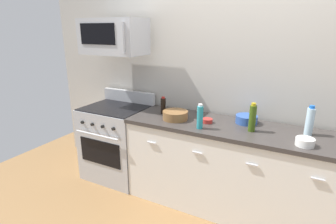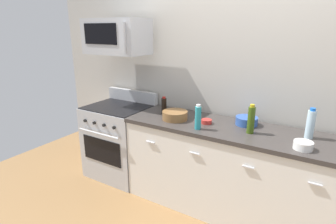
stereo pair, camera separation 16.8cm
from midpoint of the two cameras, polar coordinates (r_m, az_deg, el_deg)
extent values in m
plane|color=olive|center=(3.12, 14.02, -19.36)|extent=(6.32, 6.32, 0.00)
cube|color=#B7B2A8|center=(2.96, 18.35, 6.95)|extent=(5.26, 0.10, 2.70)
cube|color=silver|center=(2.88, 14.66, -12.29)|extent=(2.14, 0.62, 0.88)
cube|color=#383330|center=(2.69, 15.39, -3.72)|extent=(2.17, 0.65, 0.04)
cube|color=black|center=(2.88, 12.25, -21.57)|extent=(2.14, 0.02, 0.10)
cylinder|color=silver|center=(2.77, -1.99, -6.44)|extent=(0.10, 0.02, 0.02)
cylinder|color=silver|center=(2.56, 7.55, -8.73)|extent=(0.10, 0.02, 0.02)
cylinder|color=silver|center=(2.43, 18.61, -11.05)|extent=(0.10, 0.02, 0.02)
cylinder|color=silver|center=(2.39, 30.60, -13.07)|extent=(0.10, 0.02, 0.02)
cube|color=#B7BABF|center=(3.51, -8.85, -6.14)|extent=(0.76, 0.64, 0.91)
cube|color=black|center=(3.29, -12.48, -8.06)|extent=(0.58, 0.01, 0.30)
cylinder|color=#B7BABF|center=(3.18, -13.13, -4.50)|extent=(0.61, 0.02, 0.02)
cube|color=#B7BABF|center=(3.55, -6.25, 3.37)|extent=(0.76, 0.06, 0.16)
cube|color=black|center=(3.36, -9.21, 1.11)|extent=(0.73, 0.61, 0.01)
cylinder|color=black|center=(3.32, -15.82, -1.80)|extent=(0.04, 0.02, 0.04)
cylinder|color=black|center=(3.21, -13.95, -2.27)|extent=(0.04, 0.02, 0.04)
cylinder|color=black|center=(3.11, -11.96, -2.78)|extent=(0.04, 0.02, 0.04)
cylinder|color=black|center=(3.01, -9.84, -3.31)|extent=(0.04, 0.02, 0.04)
cube|color=#B7BABF|center=(3.27, -9.34, 15.53)|extent=(0.74, 0.40, 0.40)
cube|color=black|center=(3.15, -12.71, 15.87)|extent=(0.48, 0.01, 0.22)
cube|color=#B7BABF|center=(2.91, -7.59, 15.42)|extent=(0.02, 0.04, 0.30)
cylinder|color=black|center=(3.00, 0.74, 1.28)|extent=(0.06, 0.06, 0.18)
cylinder|color=maroon|center=(2.98, 0.75, 3.08)|extent=(0.04, 0.04, 0.02)
cylinder|color=#385114|center=(2.57, 19.02, -1.67)|extent=(0.06, 0.06, 0.25)
cylinder|color=#B29919|center=(2.53, 19.32, 1.24)|extent=(0.04, 0.04, 0.02)
cylinder|color=teal|center=(2.56, 8.26, -1.29)|extent=(0.06, 0.06, 0.22)
cylinder|color=white|center=(2.52, 8.38, 1.32)|extent=(0.04, 0.04, 0.02)
cylinder|color=silver|center=(2.66, 29.61, -2.36)|extent=(0.07, 0.07, 0.25)
cylinder|color=blue|center=(2.63, 30.04, 0.44)|extent=(0.05, 0.05, 0.02)
cylinder|color=#B72D28|center=(2.75, 9.93, -2.01)|extent=(0.11, 0.11, 0.04)
torus|color=#B72D28|center=(2.74, 9.95, -1.66)|extent=(0.11, 0.11, 0.01)
cylinder|color=#B72D28|center=(2.75, 9.91, -2.36)|extent=(0.06, 0.06, 0.01)
cylinder|color=#2D519E|center=(2.80, 18.00, -1.82)|extent=(0.22, 0.22, 0.08)
torus|color=#2D519E|center=(2.79, 18.07, -1.13)|extent=(0.22, 0.22, 0.01)
cylinder|color=#2D519E|center=(2.81, 17.94, -2.49)|extent=(0.12, 0.12, 0.01)
cylinder|color=white|center=(2.43, 28.56, -6.26)|extent=(0.15, 0.15, 0.07)
torus|color=white|center=(2.42, 28.66, -5.63)|extent=(0.15, 0.15, 0.01)
cylinder|color=white|center=(2.44, 28.47, -6.86)|extent=(0.08, 0.08, 0.01)
cylinder|color=brown|center=(2.83, 3.19, -0.71)|extent=(0.27, 0.27, 0.09)
torus|color=brown|center=(2.82, 3.20, 0.03)|extent=(0.27, 0.27, 0.01)
cylinder|color=brown|center=(2.84, 3.17, -1.44)|extent=(0.15, 0.15, 0.01)
camera|label=1|loc=(0.08, -88.33, 0.52)|focal=28.72mm
camera|label=2|loc=(0.08, 91.67, -0.52)|focal=28.72mm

